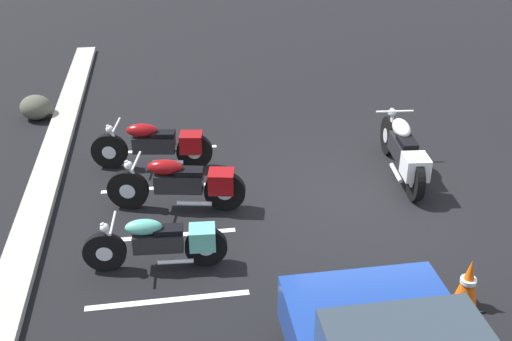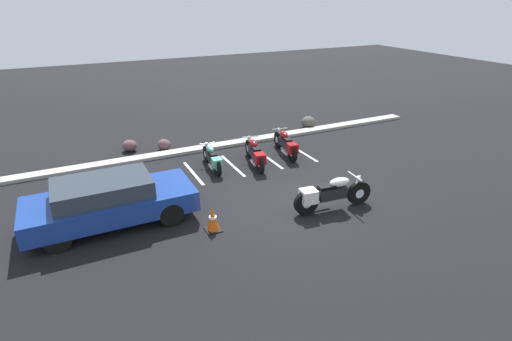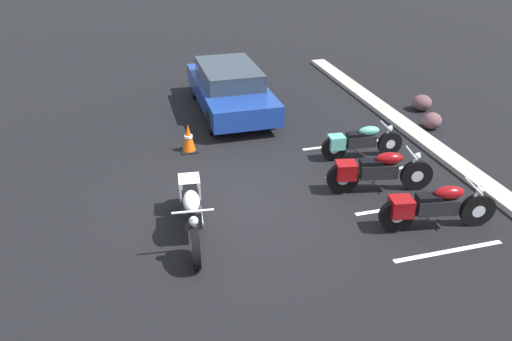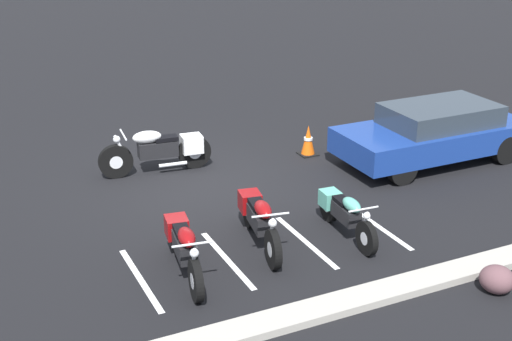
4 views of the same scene
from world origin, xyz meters
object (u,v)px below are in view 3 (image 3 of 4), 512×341
motorcycle_white_featured (192,208)px  parked_bike_0 (359,142)px  parked_bike_2 (433,207)px  traffic_cone (189,139)px  parked_bike_1 (375,171)px  car_blue (230,88)px  landscape_rock_0 (422,103)px  landscape_rock_1 (432,121)px

motorcycle_white_featured → parked_bike_0: 4.60m
motorcycle_white_featured → parked_bike_2: motorcycle_white_featured is taller
parked_bike_2 → traffic_cone: 5.77m
parked_bike_1 → traffic_cone: size_ratio=3.15×
parked_bike_1 → parked_bike_2: size_ratio=1.01×
car_blue → landscape_rock_0: bearing=75.3°
parked_bike_1 → car_blue: (-5.18, -1.85, 0.22)m
parked_bike_0 → car_blue: 4.31m
traffic_cone → parked_bike_0: bearing=69.7°
car_blue → landscape_rock_0: car_blue is taller
car_blue → landscape_rock_1: size_ratio=8.14×
landscape_rock_0 → parked_bike_1: bearing=-42.4°
car_blue → parked_bike_0: bearing=30.9°
parked_bike_0 → traffic_cone: bearing=163.5°
parked_bike_0 → traffic_cone: parked_bike_0 is taller
parked_bike_1 → parked_bike_2: 1.54m
parked_bike_0 → landscape_rock_0: parked_bike_0 is taller
motorcycle_white_featured → parked_bike_2: (1.03, 4.20, -0.05)m
car_blue → landscape_rock_0: size_ratio=7.62×
landscape_rock_0 → traffic_cone: (0.90, -6.84, 0.11)m
landscape_rock_1 → motorcycle_white_featured: bearing=-66.3°
landscape_rock_1 → traffic_cone: traffic_cone is taller
parked_bike_0 → landscape_rock_1: bearing=25.6°
parked_bike_0 → parked_bike_1: size_ratio=0.90×
parked_bike_0 → parked_bike_2: size_ratio=0.90×
parked_bike_2 → traffic_cone: bearing=139.7°
landscape_rock_1 → traffic_cone: 6.38m
parked_bike_0 → parked_bike_2: (2.97, 0.03, 0.05)m
parked_bike_1 → landscape_rock_1: bearing=51.1°
parked_bike_1 → traffic_cone: parked_bike_1 is taller
parked_bike_1 → car_blue: car_blue is taller
parked_bike_0 → motorcycle_white_featured: bearing=-151.2°
landscape_rock_0 → traffic_cone: size_ratio=0.81×
car_blue → parked_bike_1: bearing=19.8°
motorcycle_white_featured → car_blue: bearing=166.4°
parked_bike_2 → landscape_rock_0: 6.09m
landscape_rock_1 → parked_bike_2: bearing=-32.9°
car_blue → traffic_cone: (2.30, -1.54, -0.35)m
parked_bike_1 → car_blue: 5.50m
car_blue → traffic_cone: size_ratio=6.20×
parked_bike_0 → parked_bike_2: parked_bike_2 is taller
traffic_cone → car_blue: bearing=146.3°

